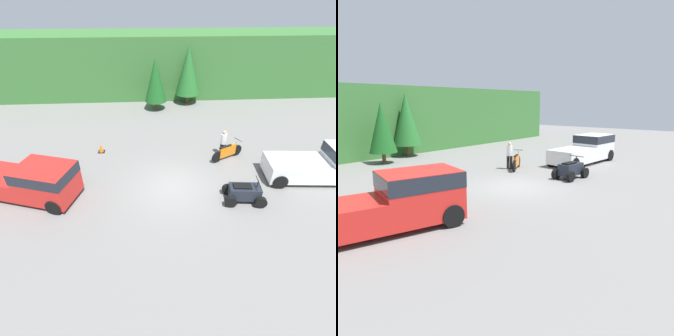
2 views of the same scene
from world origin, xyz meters
TOP-DOWN VIEW (x-y plane):
  - ground_plane at (0.00, 0.00)m, footprint 80.00×80.00m
  - hillside_backdrop at (0.00, 16.00)m, footprint 44.00×6.00m
  - tree_left at (-0.58, 11.09)m, footprint 1.86×1.86m
  - tree_mid_left at (2.30, 12.43)m, footprint 2.16×2.16m
  - pickup_truck_red at (-7.08, -0.23)m, footprint 6.09×3.56m
  - pickup_truck_second at (8.66, 0.29)m, footprint 5.95×2.46m
  - dirt_bike at (3.57, 2.65)m, footprint 2.10×1.19m
  - quad_atv at (3.43, -1.25)m, footprint 2.12×1.36m
  - rider_person at (3.37, 3.05)m, footprint 0.50×0.50m
  - traffic_cone at (-4.32, 3.97)m, footprint 0.42×0.42m

SIDE VIEW (x-z plane):
  - ground_plane at x=0.00m, z-range 0.00..0.00m
  - traffic_cone at x=-4.32m, z-range -0.02..0.53m
  - quad_atv at x=3.43m, z-range -0.13..1.09m
  - dirt_bike at x=3.57m, z-range -0.09..1.06m
  - rider_person at x=3.37m, z-range 0.07..1.81m
  - pickup_truck_red at x=-7.08m, z-range 0.05..1.95m
  - pickup_truck_second at x=8.66m, z-range 0.05..1.95m
  - tree_left at x=-0.58m, z-range 0.37..4.61m
  - hillside_backdrop at x=0.00m, z-range 0.00..5.49m
  - tree_mid_left at x=2.30m, z-range 0.43..5.35m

